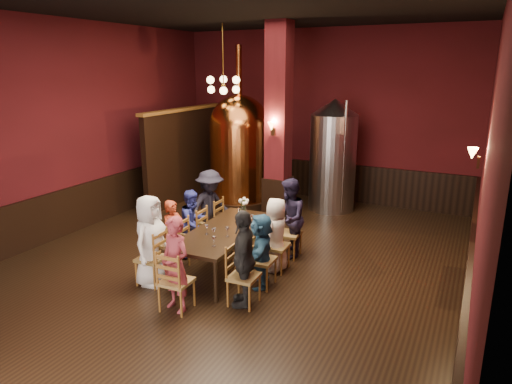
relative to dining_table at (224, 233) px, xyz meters
The scene contains 39 objects.
room 1.59m from the dining_table, 94.48° to the left, with size 10.00×10.02×4.50m.
wainscot_right 3.95m from the dining_table, ahead, with size 0.08×9.90×1.00m, color black.
wainscot_back 5.23m from the dining_table, 90.23° to the left, with size 7.90×0.08×1.00m, color black.
wainscot_left 3.99m from the dining_table, behind, with size 0.08×9.90×1.00m, color black.
column 3.46m from the dining_table, 95.97° to the left, with size 0.58×0.58×4.50m, color #4D1015.
partition 4.76m from the dining_table, 132.88° to the left, with size 0.22×3.50×2.40m, color black.
pendant_cluster 4.38m from the dining_table, 119.89° to the left, with size 0.90×0.90×1.70m, color #A57226, non-canonical shape.
sconce_wall 4.30m from the dining_table, 15.40° to the left, with size 0.20×0.20×0.36m, color black, non-canonical shape.
sconce_column 3.17m from the dining_table, 96.61° to the left, with size 0.20×0.20×0.36m, color black, non-canonical shape.
dining_table is the anchor object (origin of this frame).
chair_0 1.33m from the dining_table, 127.80° to the right, with size 0.46×0.46×0.92m, color #966426, non-canonical shape.
person_0 1.31m from the dining_table, 127.80° to the right, with size 0.75×0.49×1.54m, color white.
chair_1 0.94m from the dining_table, 156.21° to the right, with size 0.46×0.46×0.92m, color #966426, non-canonical shape.
person_1 0.91m from the dining_table, 156.21° to the right, with size 0.46×0.30×1.27m, color #A4341C.
chair_2 0.94m from the dining_table, 161.35° to the left, with size 0.46×0.46×0.92m, color #966426, non-canonical shape.
person_2 0.91m from the dining_table, 161.35° to the left, with size 0.63×0.31×1.30m, color navy.
chair_3 1.33m from the dining_table, 132.93° to the left, with size 0.46×0.46×0.92m, color #966426, non-canonical shape.
person_3 1.32m from the dining_table, 132.93° to the left, with size 1.00×0.57×1.54m, color black.
chair_4 1.33m from the dining_table, 47.07° to the right, with size 0.46×0.46×0.92m, color #966426, non-canonical shape.
person_4 1.31m from the dining_table, 47.07° to the right, with size 0.88×0.37×1.51m, color black.
chair_5 0.94m from the dining_table, 18.65° to the right, with size 0.46×0.46×0.92m, color #966426, non-canonical shape.
person_5 0.91m from the dining_table, 18.65° to the right, with size 1.16×0.37×1.25m, color #2E618C.
chair_6 0.94m from the dining_table, 23.79° to the left, with size 0.46×0.46×0.92m, color #966426, non-canonical shape.
person_6 0.91m from the dining_table, 23.79° to the left, with size 0.65×0.42×1.33m, color silver.
chair_7 1.33m from the dining_table, 52.20° to the left, with size 0.46×0.46×0.92m, color #966426, non-canonical shape.
person_7 1.31m from the dining_table, 52.20° to the left, with size 0.74×0.37×1.53m, color #1F1933.
chair_8 1.57m from the dining_table, 87.43° to the right, with size 0.46×0.46×0.92m, color #966426, non-canonical shape.
person_8 1.55m from the dining_table, 87.43° to the right, with size 0.53×0.35×1.45m, color #99333D.
copper_kettle 4.10m from the dining_table, 114.44° to the left, with size 1.71×1.71×4.03m.
steel_vessel 4.42m from the dining_table, 81.81° to the left, with size 1.16×1.16×2.78m.
rose_vase 0.94m from the dining_table, 95.72° to the left, with size 0.20×0.20×0.35m.
wine_glass_0 0.39m from the dining_table, 51.52° to the right, with size 0.07×0.07×0.17m, color white, non-canonical shape.
wine_glass_1 0.50m from the dining_table, 69.18° to the left, with size 0.07×0.07×0.17m, color white, non-canonical shape.
wine_glass_2 0.40m from the dining_table, 114.44° to the right, with size 0.07×0.07×0.17m, color white, non-canonical shape.
wine_glass_3 0.60m from the dining_table, 60.85° to the left, with size 0.07×0.07×0.17m, color white, non-canonical shape.
wine_glass_4 0.50m from the dining_table, 48.51° to the left, with size 0.07×0.07×0.17m, color white, non-canonical shape.
wine_glass_5 0.74m from the dining_table, 97.46° to the left, with size 0.07×0.07×0.17m, color white, non-canonical shape.
wine_glass_6 0.46m from the dining_table, 83.51° to the right, with size 0.07×0.07×0.17m, color white, non-canonical shape.
wine_glass_7 0.80m from the dining_table, 72.09° to the right, with size 0.07×0.07×0.17m, color white, non-canonical shape.
Camera 1 is at (3.89, -6.81, 3.53)m, focal length 32.00 mm.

